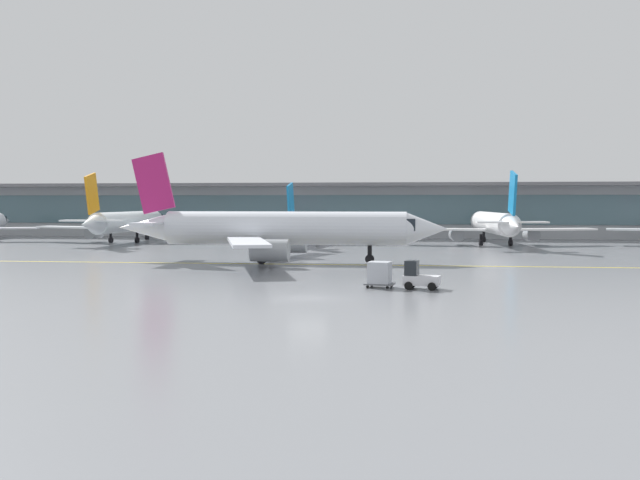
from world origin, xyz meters
name	(u,v)px	position (x,y,z in m)	size (l,w,h in m)	color
ground_plane	(307,298)	(0.00, 0.00, 0.00)	(400.00, 400.00, 0.00)	slate
taxiway_centreline_stripe	(282,264)	(-6.63, 25.81, 0.00)	(110.00, 0.36, 0.01)	yellow
terminal_concourse	(379,210)	(0.00, 84.00, 4.92)	(223.88, 11.00, 9.60)	#9EA3A8
gate_airplane_1	(127,222)	(-37.93, 61.51, 3.13)	(29.28, 31.38, 10.43)	white
gate_airplane_2	(307,226)	(-9.55, 61.69, 2.70)	(25.21, 27.17, 9.00)	silver
gate_airplane_3	(494,224)	(18.01, 62.09, 3.13)	(29.16, 31.49, 10.43)	white
taxiing_regional_jet	(281,229)	(-7.09, 27.81, 3.49)	(35.08, 32.71, 11.65)	silver
baggage_tug	(419,277)	(7.33, 6.13, 0.89)	(2.80, 1.99, 2.10)	silver
cargo_dolly_lead	(380,274)	(4.42, 6.63, 1.05)	(2.34, 1.93, 1.94)	#595B60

